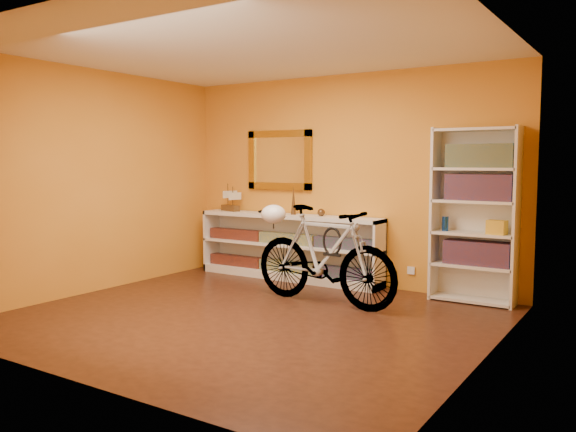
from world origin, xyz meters
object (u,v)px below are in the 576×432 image
Objects in this scene: bookcase at (474,215)px; bicycle at (324,255)px; console_unit at (288,247)px; helmet at (273,214)px.

bicycle is (-1.31, -0.96, -0.42)m from bookcase.
console_unit is 1.44× the size of bicycle.
bookcase is 2.20m from helmet.
console_unit is 1.37× the size of bookcase.
bookcase is 1.68m from bicycle.
console_unit is 1.08m from helmet.
bicycle is at bearing -143.82° from bookcase.
bookcase reaches higher than console_unit.
bookcase is at bearing 24.23° from helmet.
bicycle reaches higher than helmet.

